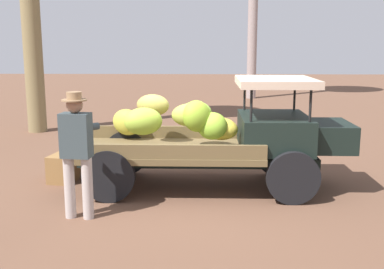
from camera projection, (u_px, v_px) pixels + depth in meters
name	position (u px, v px, depth m)	size (l,w,h in m)	color
ground_plane	(201.00, 189.00, 7.84)	(60.00, 60.00, 0.00)	brown
truck	(226.00, 135.00, 7.73)	(4.50, 1.88, 1.85)	black
farmer	(77.00, 147.00, 6.34)	(0.52, 0.48, 1.77)	#B5A9A4
wooden_crate	(64.00, 168.00, 8.22)	(0.56, 0.41, 0.48)	olive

